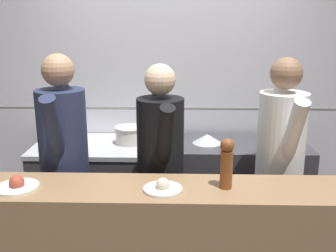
{
  "coord_description": "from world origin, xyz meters",
  "views": [
    {
      "loc": [
        0.09,
        -2.49,
        1.98
      ],
      "look_at": [
        0.01,
        0.59,
        1.15
      ],
      "focal_mm": 42.0,
      "sensor_mm": 36.0,
      "label": 1
    }
  ],
  "objects_px": {
    "chef_line": "(280,161)",
    "oven_range": "(103,189)",
    "chef_sous": "(160,165)",
    "chef_head_cook": "(64,159)",
    "pepper_mill": "(227,162)",
    "plated_dish_main": "(17,185)",
    "sauce_pot": "(130,134)",
    "plated_dish_appetiser": "(164,188)",
    "stock_pot": "(69,136)",
    "mixing_bowl_steel": "(207,139)"
  },
  "relations": [
    {
      "from": "mixing_bowl_steel",
      "to": "chef_head_cook",
      "type": "xyz_separation_m",
      "value": [
        -1.11,
        -0.65,
        0.03
      ]
    },
    {
      "from": "plated_dish_appetiser",
      "to": "plated_dish_main",
      "type": "bearing_deg",
      "value": 179.76
    },
    {
      "from": "chef_head_cook",
      "to": "chef_line",
      "type": "xyz_separation_m",
      "value": [
        1.61,
        0.04,
        -0.01
      ]
    },
    {
      "from": "plated_dish_appetiser",
      "to": "stock_pot",
      "type": "bearing_deg",
      "value": 127.76
    },
    {
      "from": "oven_range",
      "to": "chef_line",
      "type": "distance_m",
      "value": 1.67
    },
    {
      "from": "plated_dish_appetiser",
      "to": "chef_line",
      "type": "xyz_separation_m",
      "value": [
        0.84,
        0.59,
        -0.04
      ]
    },
    {
      "from": "oven_range",
      "to": "stock_pot",
      "type": "distance_m",
      "value": 0.6
    },
    {
      "from": "stock_pot",
      "to": "plated_dish_appetiser",
      "type": "relative_size",
      "value": 1.14
    },
    {
      "from": "mixing_bowl_steel",
      "to": "plated_dish_main",
      "type": "relative_size",
      "value": 1.01
    },
    {
      "from": "sauce_pot",
      "to": "mixing_bowl_steel",
      "type": "relative_size",
      "value": 1.02
    },
    {
      "from": "chef_head_cook",
      "to": "chef_line",
      "type": "relative_size",
      "value": 1.01
    },
    {
      "from": "plated_dish_appetiser",
      "to": "chef_sous",
      "type": "height_order",
      "value": "chef_sous"
    },
    {
      "from": "oven_range",
      "to": "mixing_bowl_steel",
      "type": "height_order",
      "value": "mixing_bowl_steel"
    },
    {
      "from": "pepper_mill",
      "to": "plated_dish_main",
      "type": "bearing_deg",
      "value": -177.7
    },
    {
      "from": "stock_pot",
      "to": "chef_head_cook",
      "type": "height_order",
      "value": "chef_head_cook"
    },
    {
      "from": "stock_pot",
      "to": "sauce_pot",
      "type": "xyz_separation_m",
      "value": [
        0.53,
        0.09,
        -0.0
      ]
    },
    {
      "from": "mixing_bowl_steel",
      "to": "chef_head_cook",
      "type": "height_order",
      "value": "chef_head_cook"
    },
    {
      "from": "stock_pot",
      "to": "chef_line",
      "type": "bearing_deg",
      "value": -17.92
    },
    {
      "from": "oven_range",
      "to": "chef_sous",
      "type": "relative_size",
      "value": 0.72
    },
    {
      "from": "pepper_mill",
      "to": "sauce_pot",
      "type": "bearing_deg",
      "value": 122.04
    },
    {
      "from": "oven_range",
      "to": "chef_head_cook",
      "type": "distance_m",
      "value": 0.86
    },
    {
      "from": "pepper_mill",
      "to": "oven_range",
      "type": "bearing_deg",
      "value": 131.12
    },
    {
      "from": "oven_range",
      "to": "chef_line",
      "type": "bearing_deg",
      "value": -22.69
    },
    {
      "from": "oven_range",
      "to": "chef_head_cook",
      "type": "xyz_separation_m",
      "value": [
        -0.14,
        -0.66,
        0.53
      ]
    },
    {
      "from": "plated_dish_main",
      "to": "plated_dish_appetiser",
      "type": "height_order",
      "value": "plated_dish_main"
    },
    {
      "from": "stock_pot",
      "to": "mixing_bowl_steel",
      "type": "xyz_separation_m",
      "value": [
        1.24,
        0.05,
        -0.02
      ]
    },
    {
      "from": "chef_line",
      "to": "oven_range",
      "type": "bearing_deg",
      "value": 152.4
    },
    {
      "from": "plated_dish_appetiser",
      "to": "mixing_bowl_steel",
      "type": "bearing_deg",
      "value": 73.79
    },
    {
      "from": "sauce_pot",
      "to": "mixing_bowl_steel",
      "type": "xyz_separation_m",
      "value": [
        0.71,
        -0.04,
        -0.02
      ]
    },
    {
      "from": "plated_dish_main",
      "to": "stock_pot",
      "type": "bearing_deg",
      "value": 89.58
    },
    {
      "from": "chef_sous",
      "to": "chef_line",
      "type": "relative_size",
      "value": 0.98
    },
    {
      "from": "mixing_bowl_steel",
      "to": "chef_line",
      "type": "bearing_deg",
      "value": -50.77
    },
    {
      "from": "sauce_pot",
      "to": "chef_sous",
      "type": "distance_m",
      "value": 0.77
    },
    {
      "from": "pepper_mill",
      "to": "chef_line",
      "type": "distance_m",
      "value": 0.73
    },
    {
      "from": "stock_pot",
      "to": "plated_dish_main",
      "type": "bearing_deg",
      "value": -90.42
    },
    {
      "from": "pepper_mill",
      "to": "chef_sous",
      "type": "xyz_separation_m",
      "value": [
        -0.43,
        0.49,
        -0.21
      ]
    },
    {
      "from": "plated_dish_main",
      "to": "chef_line",
      "type": "bearing_deg",
      "value": 18.54
    },
    {
      "from": "mixing_bowl_steel",
      "to": "chef_sous",
      "type": "distance_m",
      "value": 0.76
    },
    {
      "from": "plated_dish_appetiser",
      "to": "chef_sous",
      "type": "distance_m",
      "value": 0.55
    },
    {
      "from": "sauce_pot",
      "to": "chef_sous",
      "type": "height_order",
      "value": "chef_sous"
    },
    {
      "from": "oven_range",
      "to": "mixing_bowl_steel",
      "type": "relative_size",
      "value": 4.58
    },
    {
      "from": "stock_pot",
      "to": "pepper_mill",
      "type": "bearing_deg",
      "value": -40.72
    },
    {
      "from": "mixing_bowl_steel",
      "to": "plated_dish_main",
      "type": "height_order",
      "value": "plated_dish_main"
    },
    {
      "from": "stock_pot",
      "to": "mixing_bowl_steel",
      "type": "height_order",
      "value": "stock_pot"
    },
    {
      "from": "plated_dish_main",
      "to": "chef_sous",
      "type": "relative_size",
      "value": 0.15
    },
    {
      "from": "oven_range",
      "to": "chef_head_cook",
      "type": "height_order",
      "value": "chef_head_cook"
    },
    {
      "from": "sauce_pot",
      "to": "pepper_mill",
      "type": "xyz_separation_m",
      "value": [
        0.74,
        -1.18,
        0.18
      ]
    },
    {
      "from": "pepper_mill",
      "to": "chef_sous",
      "type": "distance_m",
      "value": 0.68
    },
    {
      "from": "stock_pot",
      "to": "chef_sous",
      "type": "relative_size",
      "value": 0.16
    },
    {
      "from": "stock_pot",
      "to": "chef_line",
      "type": "xyz_separation_m",
      "value": [
        1.74,
        -0.56,
        -0.01
      ]
    }
  ]
}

